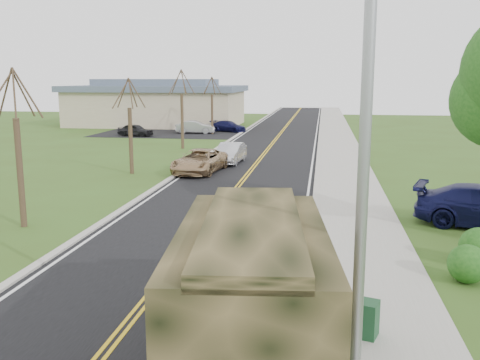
% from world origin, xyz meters
% --- Properties ---
extents(road, '(8.00, 120.00, 0.01)m').
position_xyz_m(road, '(0.00, 40.00, 0.01)').
color(road, black).
rests_on(road, ground).
extents(curb_right, '(0.30, 120.00, 0.12)m').
position_xyz_m(curb_right, '(4.15, 40.00, 0.06)').
color(curb_right, '#9E998E').
rests_on(curb_right, ground).
extents(sidewalk_right, '(3.20, 120.00, 0.10)m').
position_xyz_m(sidewalk_right, '(5.90, 40.00, 0.05)').
color(sidewalk_right, '#9E998E').
rests_on(sidewalk_right, ground).
extents(curb_left, '(0.30, 120.00, 0.10)m').
position_xyz_m(curb_left, '(-4.15, 40.00, 0.05)').
color(curb_left, '#9E998E').
rests_on(curb_left, ground).
extents(street_light, '(1.65, 0.22, 8.00)m').
position_xyz_m(street_light, '(4.90, -0.50, 4.43)').
color(street_light, gray).
rests_on(street_light, ground).
extents(bare_tree_a, '(1.93, 2.26, 6.08)m').
position_xyz_m(bare_tree_a, '(-7.00, 10.00, 2.63)').
color(bare_tree_a, '#38281C').
rests_on(bare_tree_a, ground).
extents(bare_tree_b, '(1.83, 2.14, 5.73)m').
position_xyz_m(bare_tree_b, '(-7.00, 22.00, 2.48)').
color(bare_tree_b, '#38281C').
rests_on(bare_tree_b, ground).
extents(bare_tree_c, '(2.04, 2.39, 6.42)m').
position_xyz_m(bare_tree_c, '(-7.00, 34.00, 2.78)').
color(bare_tree_c, '#38281C').
rests_on(bare_tree_c, ground).
extents(bare_tree_d, '(1.88, 2.20, 5.91)m').
position_xyz_m(bare_tree_d, '(-7.00, 46.00, 2.55)').
color(bare_tree_d, '#38281C').
rests_on(bare_tree_d, ground).
extents(commercial_building, '(25.50, 21.50, 5.65)m').
position_xyz_m(commercial_building, '(-15.98, 55.97, 2.69)').
color(commercial_building, tan).
rests_on(commercial_building, ground).
extents(military_truck, '(3.10, 7.04, 3.41)m').
position_xyz_m(military_truck, '(3.22, 0.37, 1.95)').
color(military_truck, black).
rests_on(military_truck, ground).
extents(suv_champagne, '(2.93, 5.36, 1.42)m').
position_xyz_m(suv_champagne, '(-3.00, 22.94, 0.71)').
color(suv_champagne, '#9F8059').
rests_on(suv_champagne, ground).
extents(sedan_silver, '(1.72, 4.27, 1.38)m').
position_xyz_m(sedan_silver, '(-1.80, 26.92, 0.69)').
color(sedan_silver, silver).
rests_on(sedan_silver, ground).
extents(utility_box_near, '(0.73, 0.66, 0.80)m').
position_xyz_m(utility_box_near, '(5.38, 2.63, 0.50)').
color(utility_box_near, '#164022').
rests_on(utility_box_near, sidewalk_right).
extents(lot_car_dark, '(3.85, 2.22, 1.23)m').
position_xyz_m(lot_car_dark, '(-14.16, 42.64, 0.62)').
color(lot_car_dark, black).
rests_on(lot_car_dark, ground).
extents(lot_car_silver, '(4.18, 1.75, 1.34)m').
position_xyz_m(lot_car_silver, '(-8.87, 46.27, 0.67)').
color(lot_car_silver, '#A3A3A7').
rests_on(lot_car_silver, ground).
extents(lot_car_navy, '(4.42, 3.14, 1.19)m').
position_xyz_m(lot_car_navy, '(-5.76, 48.69, 0.59)').
color(lot_car_navy, '#0F1038').
rests_on(lot_car_navy, ground).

